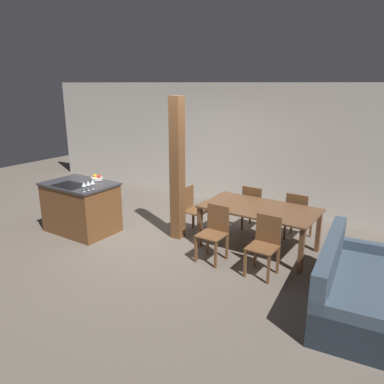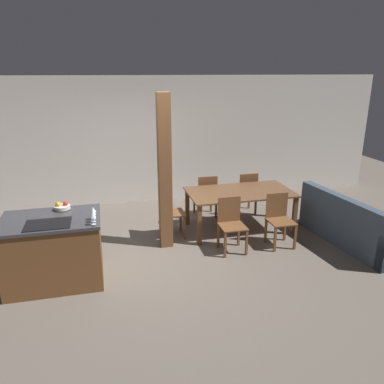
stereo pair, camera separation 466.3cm
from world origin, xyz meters
name	(u,v)px [view 2 (the right image)]	position (x,y,z in m)	size (l,w,h in m)	color
ground_plane	(158,256)	(0.00, 0.00, 0.00)	(16.00, 16.00, 0.00)	#665B51
wall_back	(137,141)	(0.00, 2.69, 1.35)	(11.20, 0.08, 2.70)	silver
kitchen_island	(54,250)	(-1.48, -0.40, 0.47)	(1.29, 0.89, 0.94)	brown
fruit_bowl	(62,206)	(-1.34, -0.09, 0.98)	(0.22, 0.22, 0.11)	silver
wine_glass_near	(93,215)	(-0.91, -0.77, 1.07)	(0.08, 0.08, 0.17)	silver
wine_glass_middle	(93,212)	(-0.91, -0.67, 1.07)	(0.08, 0.08, 0.17)	silver
wine_glass_far	(93,210)	(-0.91, -0.58, 1.07)	(0.08, 0.08, 0.17)	silver
dining_table	(240,196)	(1.60, 0.68, 0.65)	(1.87, 1.02, 0.73)	brown
dining_chair_near_left	(231,223)	(1.18, -0.06, 0.46)	(0.40, 0.40, 0.87)	brown
dining_chair_near_right	(279,219)	(2.02, -0.06, 0.46)	(0.40, 0.40, 0.87)	brown
dining_chair_far_left	(206,195)	(1.18, 1.42, 0.46)	(0.40, 0.40, 0.87)	brown
dining_chair_far_right	(246,192)	(2.02, 1.42, 0.46)	(0.40, 0.40, 0.87)	brown
dining_chair_head_end	(169,212)	(0.30, 0.68, 0.46)	(0.40, 0.40, 0.87)	brown
couch	(354,227)	(3.28, -0.30, 0.28)	(1.05, 2.04, 0.85)	#3D4C5B
timber_post	(165,173)	(0.19, 0.35, 1.24)	(0.20, 0.20, 2.49)	brown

